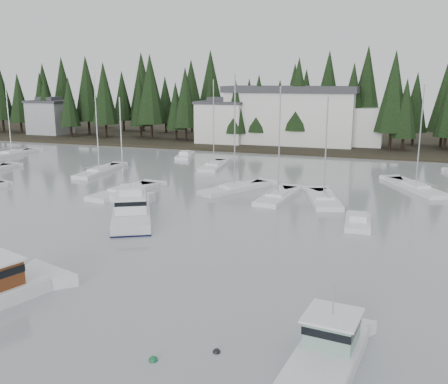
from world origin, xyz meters
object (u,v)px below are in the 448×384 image
Objects in this scene: sailboat_9 at (323,201)px; sailboat_0 at (124,193)px; sailboat_8 at (234,190)px; sailboat_7 at (99,172)px; sailboat_6 at (214,167)px; sailboat_12 at (278,198)px; cabin_cruiser_center at (132,211)px; lobster_boat_teal at (325,360)px; runabout_1 at (358,224)px; house_far_west at (50,116)px; sailboat_11 at (12,154)px; runabout_3 at (185,156)px; sailboat_3 at (415,189)px; harbor_inn at (302,116)px; house_west at (222,121)px.

sailboat_0 is at bearing 83.01° from sailboat_9.
sailboat_7 is at bearing 105.47° from sailboat_8.
sailboat_6 reaches higher than sailboat_12.
cabin_cruiser_center reaches higher than lobster_boat_teal.
sailboat_9 reaches higher than runabout_1.
sailboat_11 reaches higher than house_far_west.
house_far_west is at bearing 51.91° from runabout_3.
sailboat_7 reaches higher than sailboat_3.
sailboat_0 is (-6.07, 8.96, -0.65)m from cabin_cruiser_center.
sailboat_7 is 2.12× the size of runabout_3.
house_far_west is at bearing 28.03° from sailboat_11.
sailboat_12 is at bearing 23.50° from lobster_boat_teal.
sailboat_7 reaches higher than house_far_west.
runabout_1 is (-5.32, -17.46, 0.07)m from sailboat_3.
sailboat_8 is at bearing -157.94° from sailboat_6.
harbor_inn reaches higher than house_far_west.
sailboat_11 is (-23.38, 9.39, -0.02)m from sailboat_7.
sailboat_8 is at bearing 62.67° from sailboat_9.
harbor_inn reaches higher than runabout_3.
lobster_boat_teal is 0.53× the size of sailboat_7.
sailboat_3 is 0.92× the size of sailboat_8.
runabout_1 is at bearing -58.31° from house_west.
cabin_cruiser_center is (-5.59, -56.19, -5.07)m from harbor_inn.
house_west is at bearing 21.20° from sailboat_3.
house_far_west is 0.66× the size of sailboat_3.
runabout_3 is (-7.84, 7.32, 0.06)m from sailboat_6.
harbor_inn is at bearing 1.35° from house_far_west.
sailboat_0 is 0.90× the size of sailboat_11.
runabout_1 is at bearing -89.06° from sailboat_0.
harbor_inn is at bearing 2.85° from sailboat_3.
house_west is 46.78m from sailboat_3.
sailboat_3 reaches higher than runabout_3.
sailboat_6 reaches higher than sailboat_9.
runabout_3 is (41.31, -18.89, -4.27)m from house_far_west.
lobster_boat_teal is 1.43× the size of runabout_1.
sailboat_12 is (27.03, -6.78, -0.02)m from sailboat_7.
sailboat_0 is at bearing 162.21° from sailboat_6.
sailboat_0 is 0.76× the size of sailboat_7.
harbor_inn is at bearing 27.05° from sailboat_8.
runabout_3 is (-35.73, 13.77, 0.07)m from sailboat_3.
lobster_boat_teal reaches higher than runabout_3.
sailboat_0 is 12.84m from sailboat_8.
sailboat_3 reaches higher than sailboat_11.
runabout_3 is at bearing 63.55° from sailboat_8.
sailboat_11 is (-29.81, -24.25, -4.59)m from house_west.
runabout_3 is at bearing 18.65° from sailboat_0.
sailboat_8 is 17.92m from runabout_1.
lobster_boat_teal is 0.70× the size of sailboat_0.
sailboat_12 is at bearing -82.76° from harbor_inn.
sailboat_3 is 28.62m from sailboat_6.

